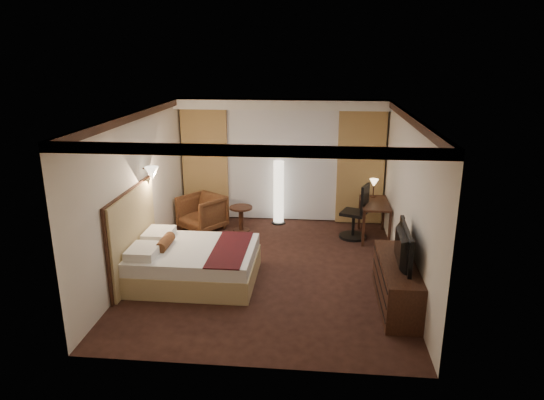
# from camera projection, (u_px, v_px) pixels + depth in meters

# --- Properties ---
(floor) EXTENTS (4.50, 5.50, 0.01)m
(floor) POSITION_uv_depth(u_px,v_px,m) (270.00, 270.00, 8.46)
(floor) COLOR black
(floor) RESTS_ON ground
(ceiling) EXTENTS (4.50, 5.50, 0.01)m
(ceiling) POSITION_uv_depth(u_px,v_px,m) (270.00, 114.00, 7.67)
(ceiling) COLOR white
(ceiling) RESTS_ON back_wall
(back_wall) EXTENTS (4.50, 0.02, 2.70)m
(back_wall) POSITION_uv_depth(u_px,v_px,m) (282.00, 160.00, 10.68)
(back_wall) COLOR silver
(back_wall) RESTS_ON floor
(left_wall) EXTENTS (0.02, 5.50, 2.70)m
(left_wall) POSITION_uv_depth(u_px,v_px,m) (139.00, 192.00, 8.27)
(left_wall) COLOR silver
(left_wall) RESTS_ON floor
(right_wall) EXTENTS (0.02, 5.50, 2.70)m
(right_wall) POSITION_uv_depth(u_px,v_px,m) (407.00, 199.00, 7.85)
(right_wall) COLOR silver
(right_wall) RESTS_ON floor
(crown_molding) EXTENTS (4.50, 5.50, 0.12)m
(crown_molding) POSITION_uv_depth(u_px,v_px,m) (270.00, 118.00, 7.69)
(crown_molding) COLOR black
(crown_molding) RESTS_ON ceiling
(soffit) EXTENTS (4.50, 0.50, 0.20)m
(soffit) POSITION_uv_depth(u_px,v_px,m) (282.00, 104.00, 10.08)
(soffit) COLOR white
(soffit) RESTS_ON ceiling
(curtain_sheer) EXTENTS (2.48, 0.04, 2.45)m
(curtain_sheer) POSITION_uv_depth(u_px,v_px,m) (282.00, 166.00, 10.63)
(curtain_sheer) COLOR silver
(curtain_sheer) RESTS_ON back_wall
(curtain_left_drape) EXTENTS (1.00, 0.14, 2.45)m
(curtain_left_drape) POSITION_uv_depth(u_px,v_px,m) (205.00, 165.00, 10.73)
(curtain_left_drape) COLOR #A78A4C
(curtain_left_drape) RESTS_ON back_wall
(curtain_right_drape) EXTENTS (1.00, 0.14, 2.45)m
(curtain_right_drape) POSITION_uv_depth(u_px,v_px,m) (360.00, 168.00, 10.42)
(curtain_right_drape) COLOR #A78A4C
(curtain_right_drape) RESTS_ON back_wall
(wall_sconce) EXTENTS (0.24, 0.24, 0.24)m
(wall_sconce) POSITION_uv_depth(u_px,v_px,m) (152.00, 173.00, 8.43)
(wall_sconce) COLOR white
(wall_sconce) RESTS_ON left_wall
(bed) EXTENTS (2.00, 1.56, 0.58)m
(bed) POSITION_uv_depth(u_px,v_px,m) (195.00, 264.00, 7.99)
(bed) COLOR white
(bed) RESTS_ON floor
(headboard) EXTENTS (0.12, 1.86, 1.50)m
(headboard) POSITION_uv_depth(u_px,v_px,m) (133.00, 236.00, 7.95)
(headboard) COLOR tan
(headboard) RESTS_ON floor
(armchair) EXTENTS (1.09, 1.07, 0.82)m
(armchair) POSITION_uv_depth(u_px,v_px,m) (202.00, 211.00, 10.26)
(armchair) COLOR #4F2617
(armchair) RESTS_ON floor
(side_table) EXTENTS (0.49, 0.49, 0.53)m
(side_table) POSITION_uv_depth(u_px,v_px,m) (241.00, 219.00, 10.22)
(side_table) COLOR black
(side_table) RESTS_ON floor
(floor_lamp) EXTENTS (0.30, 0.30, 1.42)m
(floor_lamp) POSITION_uv_depth(u_px,v_px,m) (279.00, 192.00, 10.55)
(floor_lamp) COLOR white
(floor_lamp) RESTS_ON floor
(desk) EXTENTS (0.55, 1.08, 0.75)m
(desk) POSITION_uv_depth(u_px,v_px,m) (374.00, 220.00, 9.82)
(desk) COLOR black
(desk) RESTS_ON floor
(desk_lamp) EXTENTS (0.18, 0.18, 0.34)m
(desk_lamp) POSITION_uv_depth(u_px,v_px,m) (374.00, 189.00, 10.04)
(desk_lamp) COLOR #FFD899
(desk_lamp) RESTS_ON desk
(office_chair) EXTENTS (0.72, 0.72, 1.15)m
(office_chair) POSITION_uv_depth(u_px,v_px,m) (354.00, 211.00, 9.76)
(office_chair) COLOR black
(office_chair) RESTS_ON floor
(dresser) EXTENTS (0.50, 1.76, 0.68)m
(dresser) POSITION_uv_depth(u_px,v_px,m) (396.00, 283.00, 7.20)
(dresser) COLOR black
(dresser) RESTS_ON floor
(television) EXTENTS (0.67, 1.12, 0.14)m
(television) POSITION_uv_depth(u_px,v_px,m) (398.00, 242.00, 7.01)
(television) COLOR black
(television) RESTS_ON dresser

